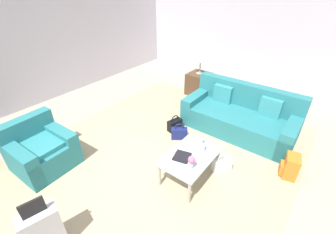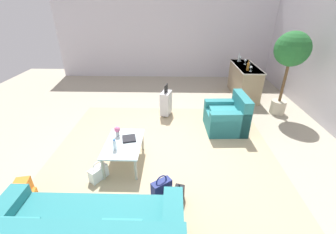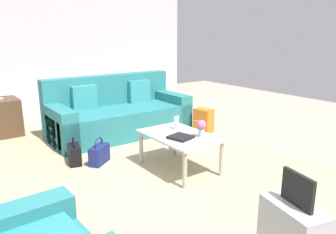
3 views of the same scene
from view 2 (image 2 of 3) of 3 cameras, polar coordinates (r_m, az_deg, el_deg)
The scene contains 21 objects.
ground_plane at distance 4.65m, azimuth -3.65°, elevation -8.43°, with size 12.00×12.00×0.00m, color #A89E89.
wall_left at distance 8.89m, azimuth -1.09°, elevation 19.94°, with size 0.12×8.00×3.10m, color silver.
area_rug at distance 4.16m, azimuth -1.53°, elevation -13.30°, with size 5.20×4.40×0.01m, color tan.
armchair at distance 5.40m, azimuth 15.01°, elevation -0.22°, with size 0.93×0.91×0.85m.
coffee_table at distance 4.18m, azimuth -11.17°, elevation -7.12°, with size 0.99×0.65×0.45m.
water_bottle at distance 3.95m, azimuth -13.37°, elevation -6.86°, with size 0.06×0.06×0.20m.
coffee_table_book at distance 4.22m, azimuth -9.87°, elevation -5.40°, with size 0.24×0.24×0.03m, color black.
flower_vase at distance 4.29m, azimuth -12.77°, elevation -3.37°, with size 0.11×0.11×0.21m.
bar_console at distance 7.53m, azimuth 18.72°, elevation 8.81°, with size 1.72×0.63×0.95m.
wine_glass_leftmost at distance 7.92m, azimuth 17.94°, elevation 14.08°, with size 0.08×0.08×0.15m.
wine_glass_left_of_centre at distance 7.57m, azimuth 19.07°, elevation 13.33°, with size 0.08×0.08×0.15m.
wine_glass_right_of_centre at distance 7.20m, azimuth 19.89°, elevation 12.54°, with size 0.08×0.08×0.15m.
wine_glass_rightmost at distance 6.82m, azimuth 20.35°, elevation 11.69°, with size 0.08×0.08×0.15m.
wine_bottle_clear at distance 7.81m, azimuth 17.54°, elevation 14.04°, with size 0.07×0.07×0.30m.
wine_bottle_amber at distance 6.86m, azimuth 19.65°, elevation 11.96°, with size 0.07×0.07×0.30m.
suitcase_silver at distance 5.85m, azimuth -0.49°, elevation 3.66°, with size 0.44×0.31×0.85m.
handbag_navy at distance 3.68m, azimuth -1.66°, elevation -17.34°, with size 0.30×0.34×0.36m.
handbag_white at distance 4.09m, azimuth -17.23°, elevation -13.37°, with size 0.34×0.29×0.36m.
handbag_black at distance 3.54m, azimuth 2.52°, elevation -19.66°, with size 0.34×0.21×0.36m.
backpack_orange at distance 4.08m, azimuth -32.69°, elevation -16.13°, with size 0.33×0.30×0.40m.
potted_ficus at distance 6.32m, azimuth 28.74°, elevation 13.69°, with size 0.82×0.82×2.11m.
Camera 2 is at (3.74, 0.39, 2.73)m, focal length 24.00 mm.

